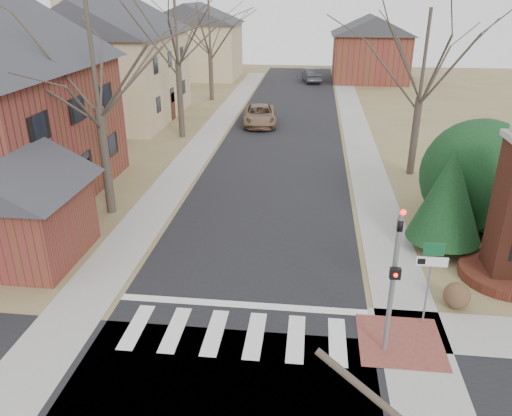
# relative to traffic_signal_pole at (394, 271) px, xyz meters

# --- Properties ---
(ground) EXTENTS (120.00, 120.00, 0.00)m
(ground) POSITION_rel_traffic_signal_pole_xyz_m (-4.30, -0.57, -2.59)
(ground) COLOR brown
(ground) RESTS_ON ground
(main_street) EXTENTS (8.00, 70.00, 0.01)m
(main_street) POSITION_rel_traffic_signal_pole_xyz_m (-4.30, 21.43, -2.58)
(main_street) COLOR black
(main_street) RESTS_ON ground
(crosswalk_zone) EXTENTS (8.00, 2.20, 0.02)m
(crosswalk_zone) POSITION_rel_traffic_signal_pole_xyz_m (-4.30, 0.23, -2.58)
(crosswalk_zone) COLOR silver
(crosswalk_zone) RESTS_ON ground
(stop_bar) EXTENTS (8.00, 0.35, 0.02)m
(stop_bar) POSITION_rel_traffic_signal_pole_xyz_m (-4.30, 1.73, -2.58)
(stop_bar) COLOR silver
(stop_bar) RESTS_ON ground
(sidewalk_right_main) EXTENTS (2.00, 60.00, 0.02)m
(sidewalk_right_main) POSITION_rel_traffic_signal_pole_xyz_m (0.90, 21.43, -2.58)
(sidewalk_right_main) COLOR gray
(sidewalk_right_main) RESTS_ON ground
(sidewalk_left) EXTENTS (2.00, 60.00, 0.02)m
(sidewalk_left) POSITION_rel_traffic_signal_pole_xyz_m (-9.50, 21.43, -2.58)
(sidewalk_left) COLOR gray
(sidewalk_left) RESTS_ON ground
(curb_apron) EXTENTS (2.40, 2.40, 0.02)m
(curb_apron) POSITION_rel_traffic_signal_pole_xyz_m (0.50, 0.43, -2.57)
(curb_apron) COLOR brown
(curb_apron) RESTS_ON ground
(traffic_signal_pole) EXTENTS (0.28, 0.41, 4.50)m
(traffic_signal_pole) POSITION_rel_traffic_signal_pole_xyz_m (0.00, 0.00, 0.00)
(traffic_signal_pole) COLOR slate
(traffic_signal_pole) RESTS_ON ground
(sign_post) EXTENTS (0.90, 0.07, 2.75)m
(sign_post) POSITION_rel_traffic_signal_pole_xyz_m (1.29, 1.41, -0.64)
(sign_post) COLOR slate
(sign_post) RESTS_ON ground
(house_stucco_left) EXTENTS (9.80, 12.80, 9.28)m
(house_stucco_left) POSITION_rel_traffic_signal_pole_xyz_m (-17.80, 26.42, 2.01)
(house_stucco_left) COLOR tan
(house_stucco_left) RESTS_ON ground
(garage_left) EXTENTS (4.80, 4.80, 4.29)m
(garage_left) POSITION_rel_traffic_signal_pole_xyz_m (-12.82, 3.92, -0.35)
(garage_left) COLOR maroon
(garage_left) RESTS_ON ground
(house_distant_left) EXTENTS (10.80, 8.80, 8.53)m
(house_distant_left) POSITION_rel_traffic_signal_pole_xyz_m (-16.31, 47.42, 1.66)
(house_distant_left) COLOR tan
(house_distant_left) RESTS_ON ground
(house_distant_right) EXTENTS (8.80, 8.80, 7.30)m
(house_distant_right) POSITION_rel_traffic_signal_pole_xyz_m (3.69, 47.42, 1.06)
(house_distant_right) COLOR maroon
(house_distant_right) RESTS_ON ground
(evergreen_near) EXTENTS (2.80, 2.80, 4.10)m
(evergreen_near) POSITION_rel_traffic_signal_pole_xyz_m (2.90, 6.43, -0.29)
(evergreen_near) COLOR #473D33
(evergreen_near) RESTS_ON ground
(evergreen_mass) EXTENTS (4.80, 4.80, 4.80)m
(evergreen_mass) POSITION_rel_traffic_signal_pole_xyz_m (4.70, 8.93, -0.19)
(evergreen_mass) COLOR black
(evergreen_mass) RESTS_ON ground
(bare_tree_0) EXTENTS (8.05, 8.05, 11.15)m
(bare_tree_0) POSITION_rel_traffic_signal_pole_xyz_m (-11.30, 8.43, 5.11)
(bare_tree_0) COLOR #473D33
(bare_tree_0) RESTS_ON ground
(bare_tree_1) EXTENTS (8.40, 8.40, 11.64)m
(bare_tree_1) POSITION_rel_traffic_signal_pole_xyz_m (-11.30, 21.43, 5.44)
(bare_tree_1) COLOR #473D33
(bare_tree_1) RESTS_ON ground
(bare_tree_2) EXTENTS (7.35, 7.35, 10.19)m
(bare_tree_2) POSITION_rel_traffic_signal_pole_xyz_m (-11.80, 34.43, 4.44)
(bare_tree_2) COLOR #473D33
(bare_tree_2) RESTS_ON ground
(bare_tree_3) EXTENTS (7.00, 7.00, 9.70)m
(bare_tree_3) POSITION_rel_traffic_signal_pole_xyz_m (3.20, 15.43, 4.10)
(bare_tree_3) COLOR #473D33
(bare_tree_3) RESTS_ON ground
(pickup_truck) EXTENTS (2.96, 5.43, 1.44)m
(pickup_truck) POSITION_rel_traffic_signal_pole_xyz_m (-6.32, 25.46, -1.86)
(pickup_truck) COLOR #826247
(pickup_truck) RESTS_ON ground
(distant_car) EXTENTS (2.36, 4.78, 1.51)m
(distant_car) POSITION_rel_traffic_signal_pole_xyz_m (-2.70, 45.55, -1.83)
(distant_car) COLOR #34363C
(distant_car) RESTS_ON ground
(dry_shrub_left) EXTENTS (0.85, 0.85, 0.85)m
(dry_shrub_left) POSITION_rel_traffic_signal_pole_xyz_m (2.50, 2.43, -2.16)
(dry_shrub_left) COLOR brown
(dry_shrub_left) RESTS_ON ground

